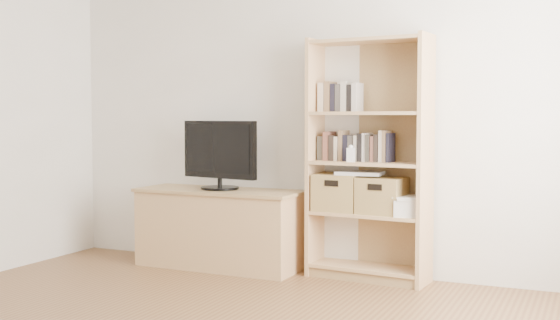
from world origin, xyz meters
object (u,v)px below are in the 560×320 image
Objects in this scene: tv_stand at (220,230)px; baby_monitor at (351,155)px; basket_left at (339,192)px; laptop at (360,173)px; basket_right at (382,196)px; television at (220,154)px; bookshelf at (369,159)px.

tv_stand is 1.27m from baby_monitor.
laptop is (0.17, -0.02, 0.15)m from basket_left.
baby_monitor is 0.31× the size of laptop.
laptop is at bearing -177.76° from basket_right.
basket_right is (1.33, 0.07, 0.33)m from tv_stand.
laptop is at bearing -3.27° from basket_left.
television is 1.02m from basket_left.
baby_monitor is 0.38m from basket_right.
tv_stand is 12.77× the size of baby_monitor.
bookshelf is 5.30× the size of basket_left.
tv_stand is 3.92× the size of laptop.
basket_right is (1.33, 0.07, -0.28)m from television.
tv_stand is at bearing 179.36° from laptop.
bookshelf is 0.36m from basket_left.
television is 1.16m from laptop.
bookshelf is 5.54× the size of basket_right.
bookshelf is at bearing 37.61° from baby_monitor.
bookshelf reaches higher than basket_right.
laptop is (1.15, 0.09, 0.49)m from tv_stand.
laptop is (-0.07, -0.00, -0.11)m from bookshelf.
bookshelf reaches higher than laptop.
tv_stand is at bearing -170.80° from bookshelf.
basket_left reaches higher than basket_right.
tv_stand is at bearing -171.21° from basket_left.
basket_left is (0.98, 0.10, -0.27)m from television.
television is 1.11m from baby_monitor.
television is 1.36m from basket_right.
television reaches higher than basket_left.
baby_monitor is at bearing 10.81° from television.
baby_monitor is (1.11, -0.00, 0.63)m from tv_stand.
bookshelf is 0.15m from baby_monitor.
laptop is (1.15, 0.09, -0.12)m from television.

